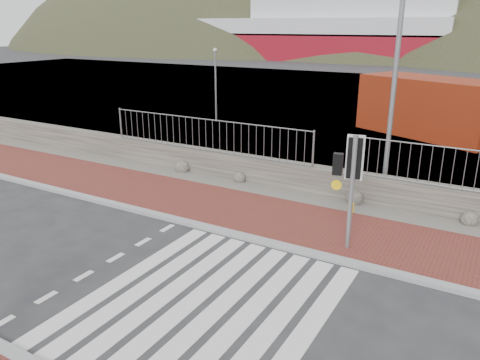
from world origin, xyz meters
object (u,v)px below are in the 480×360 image
Objects in this scene: traffic_signal_far at (352,169)px; shipping_container at (430,107)px; streetlight at (404,38)px; ferry at (314,24)px.

traffic_signal_far is 14.58m from shipping_container.
shipping_container is (-0.43, 10.13, -3.55)m from streetlight.
traffic_signal_far is (26.34, -64.20, -3.23)m from ferry.
ferry is 65.32m from streetlight.
streetlight is at bearing -66.22° from ferry.
shipping_container is at bearing 80.18° from streetlight.
traffic_signal_far is 0.33× the size of streetlight.
shipping_container is at bearing -62.43° from ferry.
shipping_container is at bearing -97.79° from traffic_signal_far.
ferry is 56.13m from shipping_container.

